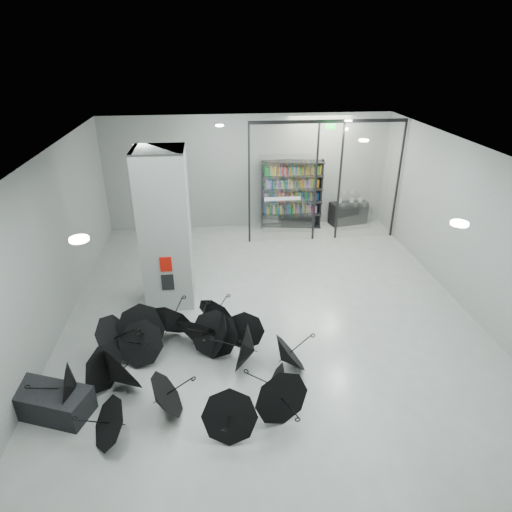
{
  "coord_description": "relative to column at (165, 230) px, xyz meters",
  "views": [
    {
      "loc": [
        -1.33,
        -8.22,
        6.2
      ],
      "look_at": [
        -0.3,
        1.5,
        1.4
      ],
      "focal_mm": 30.88,
      "sensor_mm": 36.0,
      "label": 1
    }
  ],
  "objects": [
    {
      "name": "room",
      "position": [
        2.5,
        -2.0,
        0.84
      ],
      "size": [
        14.0,
        14.02,
        4.01
      ],
      "color": "gray",
      "rests_on": "ground"
    },
    {
      "name": "column",
      "position": [
        0.0,
        0.0,
        0.0
      ],
      "size": [
        1.2,
        1.2,
        4.0
      ],
      "primitive_type": "cube",
      "color": "slate",
      "rests_on": "ground"
    },
    {
      "name": "fire_cabinet",
      "position": [
        0.0,
        -0.62,
        -0.65
      ],
      "size": [
        0.28,
        0.04,
        0.38
      ],
      "primitive_type": "cube",
      "color": "#A50A07",
      "rests_on": "column"
    },
    {
      "name": "info_panel",
      "position": [
        0.0,
        -0.62,
        -1.15
      ],
      "size": [
        0.3,
        0.03,
        0.42
      ],
      "primitive_type": "cube",
      "color": "black",
      "rests_on": "column"
    },
    {
      "name": "exit_sign",
      "position": [
        4.9,
        3.3,
        1.82
      ],
      "size": [
        0.3,
        0.06,
        0.15
      ],
      "primitive_type": "cube",
      "color": "#0CE533",
      "rests_on": "room"
    },
    {
      "name": "glass_partition",
      "position": [
        4.89,
        3.5,
        0.18
      ],
      "size": [
        5.06,
        0.08,
        4.0
      ],
      "color": "silver",
      "rests_on": "ground"
    },
    {
      "name": "bench",
      "position": [
        -2.0,
        -3.8,
        -1.74
      ],
      "size": [
        1.73,
        1.2,
        0.51
      ],
      "primitive_type": "cube",
      "rotation": [
        0.0,
        0.0,
        -0.36
      ],
      "color": "black",
      "rests_on": "ground"
    },
    {
      "name": "bookshelf",
      "position": [
        4.05,
        4.75,
        -0.78
      ],
      "size": [
        2.25,
        0.79,
        2.43
      ],
      "primitive_type": null,
      "rotation": [
        0.0,
        0.0,
        -0.16
      ],
      "color": "black",
      "rests_on": "ground"
    },
    {
      "name": "shop_counter",
      "position": [
        6.22,
        4.78,
        -1.59
      ],
      "size": [
        1.46,
        0.81,
        0.82
      ],
      "primitive_type": "cube",
      "rotation": [
        0.0,
        0.0,
        0.2
      ],
      "color": "black",
      "rests_on": "ground"
    },
    {
      "name": "umbrella_cluster",
      "position": [
        0.44,
        -2.91,
        -1.69
      ],
      "size": [
        5.22,
        4.19,
        1.29
      ],
      "color": "black",
      "rests_on": "ground"
    }
  ]
}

